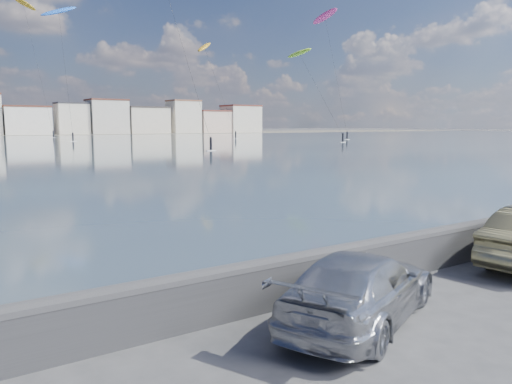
% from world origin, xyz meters
% --- Properties ---
extents(ground, '(700.00, 700.00, 0.00)m').
position_xyz_m(ground, '(0.00, 0.00, 0.00)').
color(ground, '#333335').
rests_on(ground, ground).
extents(seawall, '(400.00, 0.36, 1.08)m').
position_xyz_m(seawall, '(0.00, 2.70, 0.58)').
color(seawall, '#28282B').
rests_on(seawall, ground).
extents(car_silver, '(4.95, 3.59, 1.33)m').
position_xyz_m(car_silver, '(1.52, 1.23, 0.67)').
color(car_silver, '#ABADB4').
rests_on(car_silver, ground).
extents(kitesurfer_0, '(4.93, 17.04, 33.09)m').
position_xyz_m(kitesurfer_0, '(83.35, 95.65, 30.83)').
color(kitesurfer_0, '#E5338C').
rests_on(kitesurfer_0, ground).
extents(kitesurfer_3, '(8.23, 10.65, 30.91)m').
position_xyz_m(kitesurfer_3, '(22.36, 115.86, 28.30)').
color(kitesurfer_3, blue).
rests_on(kitesurfer_3, ground).
extents(kitesurfer_10, '(5.54, 16.42, 20.10)m').
position_xyz_m(kitesurfer_10, '(64.18, 81.86, 18.75)').
color(kitesurfer_10, '#8CD826').
rests_on(kitesurfer_10, ground).
extents(kitesurfer_11, '(8.03, 13.45, 40.19)m').
position_xyz_m(kitesurfer_11, '(21.28, 152.50, 36.74)').
color(kitesurfer_11, '#BF8C19').
rests_on(kitesurfer_11, ground).
extents(kitesurfer_14, '(7.93, 17.91, 26.61)m').
position_xyz_m(kitesurfer_14, '(59.87, 117.42, 23.96)').
color(kitesurfer_14, '#BF8C19').
rests_on(kitesurfer_14, ground).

